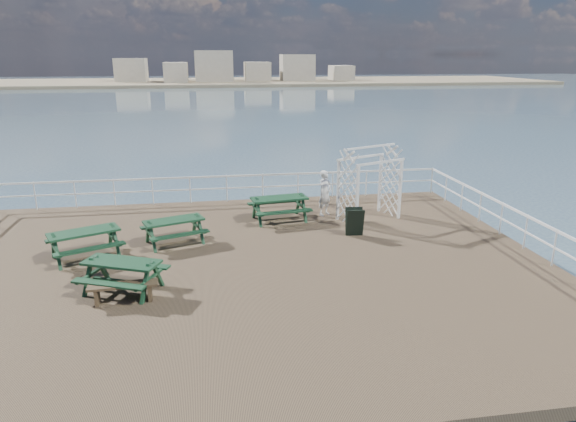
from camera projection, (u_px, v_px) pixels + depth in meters
The scene contains 11 objects.
ground at pixel (238, 271), 14.64m from camera, with size 18.00×14.00×0.30m, color brown.
sea_backdrop at pixel (252, 78), 143.25m from camera, with size 300.00×300.00×9.20m.
railing at pixel (230, 211), 16.76m from camera, with size 17.77×13.76×1.10m.
picnic_table_a at pixel (84, 238), 15.03m from camera, with size 2.44×2.24×0.96m.
picnic_table_b at pixel (174, 226), 16.23m from camera, with size 2.23×2.01×0.90m.
picnic_table_c at pixel (279, 204), 18.48m from camera, with size 2.21×1.88×0.98m.
picnic_table_d at pixel (122, 269), 12.90m from camera, with size 2.36×2.16×0.93m.
flat_bench_near at pixel (123, 288), 12.41m from camera, with size 1.66×0.46×0.47m.
trellis_arbor at pixel (369, 187), 18.47m from camera, with size 2.45×1.91×2.70m.
sandwich_board at pixel (355, 222), 16.96m from camera, with size 0.61×0.48×0.95m.
person at pixel (325, 193), 19.04m from camera, with size 0.62×0.41×1.70m, color white.
Camera 1 is at (-0.70, -13.56, 5.77)m, focal length 32.00 mm.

